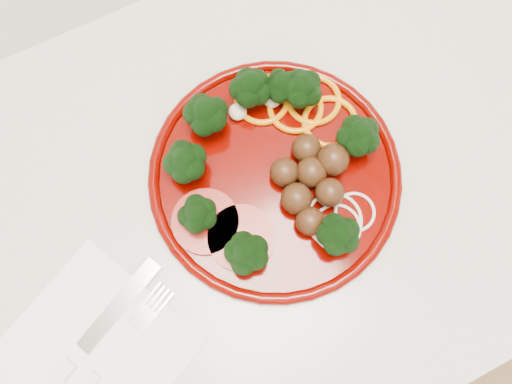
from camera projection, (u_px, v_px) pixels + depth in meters
name	position (u px, v px, depth m)	size (l,w,h in m)	color
counter	(215.00, 267.00, 1.02)	(2.40, 0.60, 0.90)	beige
plate	(274.00, 168.00, 0.58)	(0.30, 0.30, 0.06)	#4D0300
napkin	(92.00, 353.00, 0.54)	(0.18, 0.18, 0.00)	white
knife	(67.00, 367.00, 0.54)	(0.21, 0.11, 0.01)	silver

